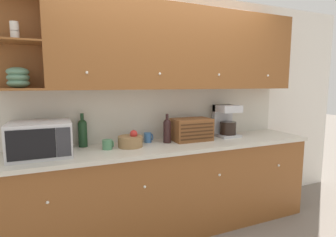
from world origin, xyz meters
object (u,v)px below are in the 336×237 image
(microwave, at_px, (41,139))
(bread_box, at_px, (191,129))
(mug_blue_second, at_px, (108,144))
(fruit_basket, at_px, (131,141))
(mug, at_px, (148,137))
(wine_bottle, at_px, (83,132))
(coffee_maker, at_px, (226,121))
(second_wine_bottle, at_px, (167,130))
(wine_glass, at_px, (207,124))

(microwave, xyz_separation_m, bread_box, (1.51, 0.06, -0.03))
(mug_blue_second, xyz_separation_m, fruit_basket, (0.23, 0.01, 0.01))
(fruit_basket, xyz_separation_m, bread_box, (0.71, 0.04, 0.06))
(mug, bearing_deg, mug_blue_second, -163.11)
(wine_bottle, relative_size, mug_blue_second, 3.15)
(mug, bearing_deg, microwave, -171.49)
(mug_blue_second, distance_m, bread_box, 0.94)
(bread_box, bearing_deg, wine_bottle, 172.21)
(mug, relative_size, coffee_maker, 0.28)
(wine_bottle, xyz_separation_m, mug_blue_second, (0.21, -0.20, -0.11))
(second_wine_bottle, height_order, coffee_maker, coffee_maker)
(wine_bottle, xyz_separation_m, coffee_maker, (1.63, -0.11, 0.04))
(second_wine_bottle, height_order, wine_glass, second_wine_bottle)
(mug_blue_second, distance_m, fruit_basket, 0.23)
(fruit_basket, height_order, wine_glass, wine_glass)
(microwave, height_order, fruit_basket, microwave)
(wine_glass, relative_size, coffee_maker, 0.60)
(mug_blue_second, xyz_separation_m, mug, (0.46, 0.14, 0.01))
(bread_box, bearing_deg, mug_blue_second, -177.19)
(microwave, bearing_deg, mug, 8.51)
(fruit_basket, relative_size, mug, 2.36)
(microwave, xyz_separation_m, wine_bottle, (0.37, 0.22, 0.00))
(mug_blue_second, height_order, bread_box, bread_box)
(fruit_basket, distance_m, wine_glass, 1.00)
(fruit_basket, relative_size, coffee_maker, 0.65)
(microwave, height_order, second_wine_bottle, second_wine_bottle)
(second_wine_bottle, bearing_deg, coffee_maker, 3.60)
(microwave, distance_m, second_wine_bottle, 1.22)
(mug_blue_second, xyz_separation_m, coffee_maker, (1.43, 0.09, 0.14))
(coffee_maker, bearing_deg, wine_glass, 160.15)
(bread_box, height_order, coffee_maker, coffee_maker)
(mug_blue_second, relative_size, mug, 1.03)
(second_wine_bottle, bearing_deg, mug_blue_second, -176.53)
(second_wine_bottle, distance_m, wine_glass, 0.59)
(wine_bottle, height_order, wine_glass, wine_bottle)
(fruit_basket, bearing_deg, mug, 29.84)
(mug_blue_second, height_order, wine_glass, wine_glass)
(mug, bearing_deg, bread_box, -11.06)
(mug_blue_second, bearing_deg, second_wine_bottle, 3.47)
(mug, bearing_deg, fruit_basket, -150.16)
(wine_bottle, relative_size, second_wine_bottle, 1.08)
(wine_bottle, relative_size, coffee_maker, 0.89)
(wine_bottle, xyz_separation_m, mug, (0.67, -0.06, -0.10))
(second_wine_bottle, bearing_deg, bread_box, 1.38)
(microwave, relative_size, second_wine_bottle, 1.61)
(microwave, bearing_deg, second_wine_bottle, 2.55)
(fruit_basket, height_order, second_wine_bottle, second_wine_bottle)
(microwave, distance_m, wine_bottle, 0.43)
(fruit_basket, bearing_deg, microwave, -178.37)
(fruit_basket, distance_m, mug, 0.26)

